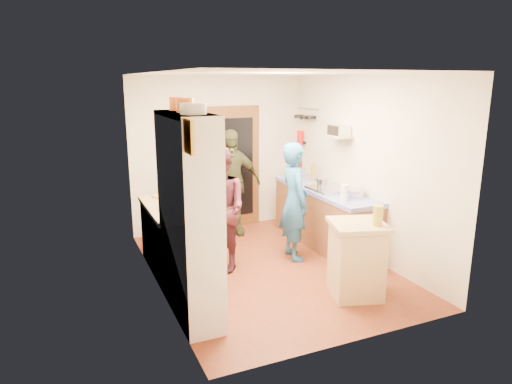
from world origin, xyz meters
TOP-DOWN VIEW (x-y plane):
  - floor at (0.00, 0.00)m, footprint 3.00×4.00m
  - ceiling at (0.00, 0.00)m, footprint 3.00×4.00m
  - wall_back at (0.00, 2.01)m, footprint 3.00×0.02m
  - wall_front at (0.00, -2.01)m, footprint 3.00×0.02m
  - wall_left at (-1.51, 0.00)m, footprint 0.02×4.00m
  - wall_right at (1.51, 0.00)m, footprint 0.02×4.00m
  - door_frame at (0.25, 1.97)m, footprint 0.95×0.06m
  - door_glass at (0.25, 1.94)m, footprint 0.70×0.02m
  - hutch_body at (-1.30, -0.80)m, footprint 0.40×1.20m
  - hutch_top_shelf at (-1.30, -0.80)m, footprint 0.40×1.14m
  - plate_stack at (-1.30, -1.09)m, footprint 0.25×0.25m
  - orange_pot_a at (-1.30, -0.80)m, footprint 0.18×0.18m
  - orange_pot_b at (-1.30, -0.46)m, footprint 0.16×0.16m
  - left_counter_base at (-1.20, 0.45)m, footprint 0.60×1.40m
  - left_counter_top at (-1.20, 0.45)m, footprint 0.64×1.44m
  - toaster at (-1.15, 0.03)m, footprint 0.28×0.21m
  - kettle at (-1.25, 0.34)m, footprint 0.18×0.18m
  - orange_bowl at (-1.12, 0.54)m, footprint 0.21×0.21m
  - chopping_board at (-1.18, 1.01)m, footprint 0.34×0.29m
  - right_counter_base at (1.20, 0.50)m, footprint 0.60×2.20m
  - right_counter_top at (1.20, 0.50)m, footprint 0.62×2.22m
  - hob at (1.20, 0.39)m, footprint 0.55×0.58m
  - pot_on_hob at (1.15, 0.49)m, footprint 0.20×0.20m
  - bottle_a at (1.05, 1.17)m, footprint 0.09×0.09m
  - bottle_b at (1.18, 1.28)m, footprint 0.08×0.08m
  - bottle_c at (1.31, 1.06)m, footprint 0.09×0.09m
  - paper_towel at (1.05, -0.21)m, footprint 0.13×0.13m
  - mixing_bowl at (1.30, -0.10)m, footprint 0.34×0.34m
  - island_base at (0.61, -1.16)m, footprint 0.69×0.69m
  - island_top at (0.61, -1.16)m, footprint 0.78×0.78m
  - cutting_board at (0.57, -1.10)m, footprint 0.42×0.37m
  - oil_jar at (0.74, -1.33)m, footprint 0.14×0.14m
  - pan_rail at (1.46, 1.52)m, footprint 0.02×0.65m
  - pan_hang_a at (1.40, 1.35)m, footprint 0.18×0.18m
  - pan_hang_b at (1.40, 1.55)m, footprint 0.16×0.16m
  - pan_hang_c at (1.40, 1.75)m, footprint 0.17×0.17m
  - wall_shelf at (1.37, 0.45)m, footprint 0.26×0.42m
  - radio at (1.37, 0.45)m, footprint 0.22×0.30m
  - ext_bracket at (1.47, 1.70)m, footprint 0.06×0.10m
  - fire_extinguisher at (1.41, 1.70)m, footprint 0.11×0.11m
  - picture_frame at (-1.48, -1.55)m, footprint 0.03×0.25m
  - person_hob at (0.53, 0.17)m, footprint 0.47×0.66m
  - person_left at (-0.60, 0.28)m, footprint 0.87×0.98m
  - person_back at (0.05, 1.56)m, footprint 1.08×0.57m

SIDE VIEW (x-z plane):
  - floor at x=0.00m, z-range -0.02..0.00m
  - right_counter_base at x=1.20m, z-range 0.00..0.84m
  - left_counter_base at x=-1.20m, z-range 0.00..0.85m
  - island_base at x=0.61m, z-range 0.00..0.86m
  - person_left at x=-0.60m, z-range 0.00..1.69m
  - person_hob at x=0.53m, z-range 0.00..1.69m
  - right_counter_top at x=1.20m, z-range 0.84..0.90m
  - left_counter_top at x=-1.20m, z-range 0.85..0.90m
  - person_back at x=0.05m, z-range 0.00..1.76m
  - island_top at x=0.61m, z-range 0.86..0.91m
  - cutting_board at x=0.57m, z-range 0.89..0.91m
  - chopping_board at x=-1.18m, z-range 0.90..0.92m
  - hob at x=1.20m, z-range 0.90..0.94m
  - orange_bowl at x=-1.12m, z-range 0.90..0.99m
  - mixing_bowl at x=1.30m, z-range 0.90..1.01m
  - kettle at x=-1.25m, z-range 0.90..1.08m
  - toaster at x=-1.15m, z-range 0.90..1.10m
  - pot_on_hob at x=1.15m, z-range 0.94..1.07m
  - paper_towel at x=1.05m, z-range 0.90..1.12m
  - oil_jar at x=0.74m, z-range 0.91..1.14m
  - bottle_b at x=1.18m, z-range 0.90..1.20m
  - door_frame at x=0.25m, z-range 0.00..2.10m
  - door_glass at x=0.25m, z-range 0.20..1.90m
  - bottle_c at x=1.31m, z-range 0.90..1.20m
  - bottle_a at x=1.05m, z-range 0.90..1.22m
  - hutch_body at x=-1.30m, z-range 0.00..2.20m
  - wall_back at x=0.00m, z-range 0.00..2.60m
  - wall_front at x=0.00m, z-range 0.00..2.60m
  - wall_left at x=-1.51m, z-range 0.00..2.60m
  - wall_right at x=1.51m, z-range 0.00..2.60m
  - ext_bracket at x=1.47m, z-range 1.43..1.47m
  - fire_extinguisher at x=1.41m, z-range 1.34..1.66m
  - wall_shelf at x=1.37m, z-range 1.69..1.71m
  - radio at x=1.37m, z-range 1.72..1.86m
  - pan_hang_b at x=1.40m, z-range 1.88..1.92m
  - pan_hang_c at x=1.40m, z-range 1.89..1.93m
  - pan_hang_a at x=1.40m, z-range 1.90..1.94m
  - pan_rail at x=1.46m, z-range 2.04..2.06m
  - picture_frame at x=-1.48m, z-range 1.90..2.20m
  - hutch_top_shelf at x=-1.30m, z-range 2.16..2.20m
  - plate_stack at x=-1.30m, z-range 2.20..2.31m
  - orange_pot_b at x=-1.30m, z-range 2.20..2.34m
  - orange_pot_a at x=-1.30m, z-range 2.20..2.34m
  - ceiling at x=0.00m, z-range 2.60..2.62m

